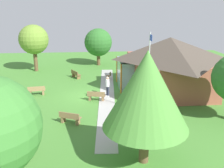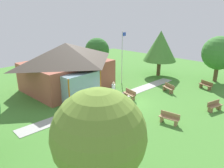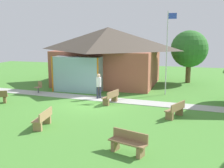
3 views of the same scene
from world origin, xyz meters
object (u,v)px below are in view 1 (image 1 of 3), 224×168
object	(u,v)px
patio_chair_west	(109,76)
tree_lawn_corner	(34,40)
bench_mid_right	(70,118)
flagpole	(149,71)
bench_rear_near_path	(96,96)
bench_lawn_far_right	(18,148)
pavilion	(167,63)
tree_west_hedge	(98,42)
visitor_on_path	(108,85)
bench_mid_left	(76,74)
tree_east_hedge	(146,91)
bench_front_center	(37,91)

from	to	relation	value
patio_chair_west	tree_lawn_corner	size ratio (longest dim) A/B	0.16
bench_mid_right	flagpole	bearing A→B (deg)	34.46
bench_rear_near_path	tree_lawn_corner	xyz separation A→B (m)	(-10.69, -7.02, 3.37)
bench_lawn_far_right	pavilion	bearing A→B (deg)	61.71
bench_rear_near_path	tree_west_hedge	bearing A→B (deg)	99.80
flagpole	bench_rear_near_path	xyz separation A→B (m)	(-3.09, -3.63, -2.88)
bench_mid_right	bench_lawn_far_right	world-z (taller)	same
tree_west_hedge	flagpole	bearing A→B (deg)	10.47
flagpole	tree_lawn_corner	size ratio (longest dim) A/B	1.08
bench_rear_near_path	visitor_on_path	xyz separation A→B (m)	(-1.19, 1.03, 0.62)
tree_west_hedge	bench_rear_near_path	bearing A→B (deg)	-2.70
bench_mid_left	tree_east_hedge	xyz separation A→B (m)	(15.97, 4.29, 3.45)
bench_mid_left	patio_chair_west	distance (m)	3.73
pavilion	visitor_on_path	distance (m)	5.91
bench_mid_left	tree_east_hedge	size ratio (longest dim) A/B	0.26
visitor_on_path	tree_east_hedge	xyz separation A→B (m)	(10.04, 1.18, 2.83)
bench_mid_right	tree_lawn_corner	xyz separation A→B (m)	(-14.85, -5.15, 3.37)
tree_lawn_corner	flagpole	bearing A→B (deg)	37.70
bench_front_center	patio_chair_west	distance (m)	8.02
tree_lawn_corner	bench_front_center	bearing A→B (deg)	11.34
pavilion	visitor_on_path	world-z (taller)	pavilion
bench_lawn_far_right	patio_chair_west	world-z (taller)	patio_chair_west
visitor_on_path	tree_west_hedge	distance (m)	12.19
bench_lawn_far_right	bench_mid_left	distance (m)	15.05
pavilion	tree_lawn_corner	size ratio (longest dim) A/B	1.66
flagpole	bench_front_center	xyz separation A→B (m)	(-4.91, -8.88, -2.88)
visitor_on_path	tree_lawn_corner	xyz separation A→B (m)	(-9.50, -8.06, 2.76)
bench_rear_near_path	tree_west_hedge	world-z (taller)	tree_west_hedge
bench_mid_left	patio_chair_west	size ratio (longest dim) A/B	1.76
visitor_on_path	tree_lawn_corner	distance (m)	12.76
bench_mid_left	tree_west_hedge	world-z (taller)	tree_west_hedge
bench_lawn_far_right	tree_lawn_corner	bearing A→B (deg)	117.26
pavilion	bench_mid_right	world-z (taller)	pavilion
bench_mid_left	patio_chair_west	world-z (taller)	patio_chair_west
flagpole	bench_rear_near_path	bearing A→B (deg)	-130.41
flagpole	bench_front_center	bearing A→B (deg)	-118.97
bench_rear_near_path	bench_mid_left	world-z (taller)	same
bench_front_center	tree_west_hedge	size ratio (longest dim) A/B	0.32
tree_east_hedge	bench_mid_left	bearing A→B (deg)	-164.96
bench_rear_near_path	bench_lawn_far_right	bearing A→B (deg)	-106.84
bench_front_center	bench_mid_left	bearing A→B (deg)	51.84
bench_lawn_far_right	tree_east_hedge	xyz separation A→B (m)	(1.09, 6.57, 3.45)
flagpole	pavilion	bearing A→B (deg)	151.31
bench_lawn_far_right	patio_chair_west	distance (m)	15.09
bench_rear_near_path	bench_lawn_far_right	size ratio (longest dim) A/B	1.00
tree_lawn_corner	visitor_on_path	bearing A→B (deg)	40.28
bench_rear_near_path	tree_west_hedge	distance (m)	13.48
bench_front_center	bench_mid_right	bearing A→B (deg)	-67.88
visitor_on_path	tree_west_hedge	size ratio (longest dim) A/B	0.36
pavilion	flagpole	size ratio (longest dim) A/B	1.54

